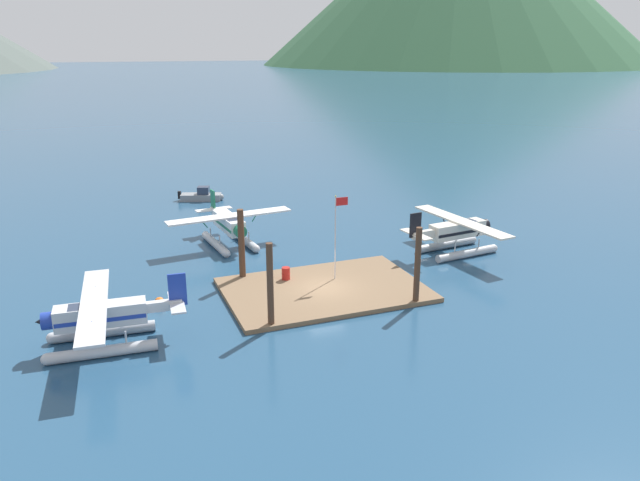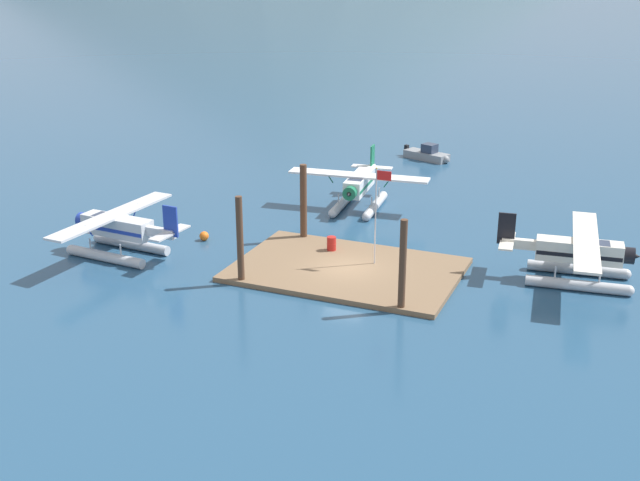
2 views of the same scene
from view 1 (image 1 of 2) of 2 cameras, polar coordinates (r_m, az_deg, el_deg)
The scene contains 12 objects.
ground_plane at distance 41.39m, azimuth 0.38°, elevation -4.80°, with size 1200.00×1200.00×0.00m, color navy.
dock_platform at distance 41.34m, azimuth 0.38°, elevation -4.61°, with size 13.26×8.94×0.30m, color brown.
piling_near_left at distance 35.35m, azimuth -4.68°, elevation -4.32°, with size 0.39×0.39×5.28m, color #4C3323.
piling_near_right at distance 38.91m, azimuth 9.10°, elevation -2.45°, with size 0.39×0.39×5.19m, color #4C3323.
piling_far_left at distance 42.83m, azimuth -7.36°, elevation -0.46°, with size 0.45×0.45×5.19m, color #4C3323.
flagpole at distance 41.66m, azimuth 1.60°, elevation 1.23°, with size 0.95×0.10×5.99m.
fuel_drum at distance 42.59m, azimuth -3.21°, elevation -3.09°, with size 0.62×0.62×0.88m.
mooring_buoy at distance 40.35m, azimuth -14.80°, elevation -5.58°, with size 0.62×0.62×0.62m, color orange.
seaplane_cream_stbd_fwd at distance 49.68m, azimuth 12.75°, elevation 0.60°, with size 7.95×10.49×3.84m.
seaplane_silver_port_aft at distance 35.63m, azimuth -19.81°, elevation -7.07°, with size 7.97×10.47×3.84m.
seaplane_white_bow_left at distance 50.80m, azimuth -8.49°, elevation 1.23°, with size 10.49×7.96×3.84m.
boat_grey_open_north at distance 66.63m, azimuth -10.96°, elevation 4.13°, with size 4.69×2.83×1.50m.
Camera 1 is at (-14.01, -35.52, 15.97)m, focal length 34.20 mm.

